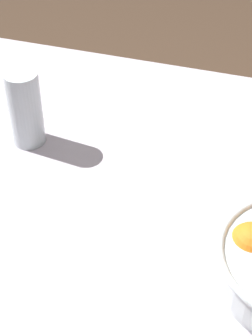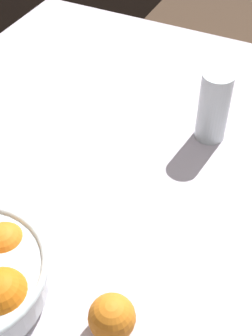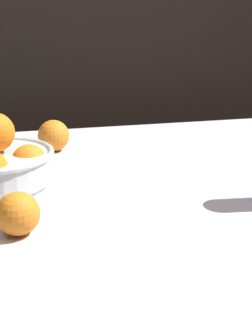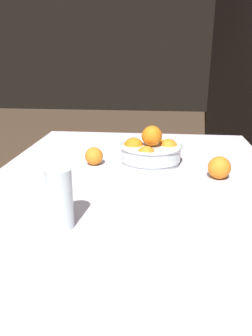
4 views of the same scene
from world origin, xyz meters
TOP-DOWN VIEW (x-y plane):
  - dining_table at (0.00, 0.00)m, footprint 1.46×1.04m
  - juice_glass at (0.30, -0.16)m, footprint 0.06×0.06m
  - orange_loose_near_bowl at (-0.18, -0.17)m, footprint 0.07×0.07m

SIDE VIEW (x-z plane):
  - dining_table at x=0.00m, z-range 0.31..1.08m
  - orange_loose_near_bowl at x=-0.18m, z-range 0.77..0.84m
  - juice_glass at x=0.30m, z-range 0.76..0.91m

